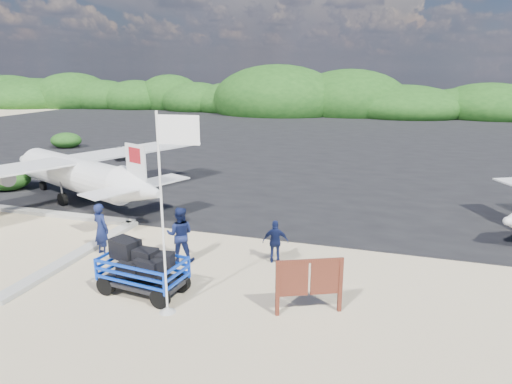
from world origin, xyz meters
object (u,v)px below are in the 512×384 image
(crew_b, at_px, (180,234))
(aircraft_small, at_px, (220,136))
(baggage_cart, at_px, (144,293))
(crew_c, at_px, (276,242))
(aircraft_large, at_px, (499,159))
(flagpole, at_px, (168,312))
(signboard, at_px, (308,313))
(crew_a, at_px, (101,229))

(crew_b, xyz_separation_m, aircraft_small, (-9.41, 27.36, -0.95))
(baggage_cart, bearing_deg, crew_c, 53.22)
(baggage_cart, relative_size, aircraft_large, 0.18)
(crew_b, bearing_deg, crew_c, 179.24)
(crew_b, distance_m, aircraft_large, 26.93)
(flagpole, bearing_deg, signboard, 16.54)
(baggage_cart, relative_size, aircraft_small, 0.40)
(baggage_cart, distance_m, crew_c, 4.53)
(crew_c, relative_size, aircraft_small, 0.22)
(aircraft_large, relative_size, aircraft_small, 2.16)
(aircraft_small, bearing_deg, crew_c, 88.21)
(flagpole, bearing_deg, baggage_cart, 146.41)
(signboard, bearing_deg, crew_b, 131.71)
(flagpole, distance_m, aircraft_small, 32.33)
(flagpole, height_order, signboard, flagpole)
(crew_a, height_order, crew_c, crew_a)
(crew_c, bearing_deg, flagpole, 50.15)
(aircraft_large, bearing_deg, baggage_cart, 84.36)
(signboard, bearing_deg, baggage_cart, 159.09)
(aircraft_large, bearing_deg, signboard, 93.08)
(signboard, height_order, crew_c, crew_c)
(flagpole, relative_size, signboard, 2.79)
(baggage_cart, bearing_deg, signboard, 10.50)
(aircraft_large, xyz_separation_m, aircraft_small, (-23.27, 4.29, 0.00))
(flagpole, distance_m, signboard, 3.78)
(baggage_cart, relative_size, crew_b, 1.39)
(baggage_cart, relative_size, crew_c, 1.78)
(crew_c, bearing_deg, baggage_cart, 32.18)
(aircraft_small, bearing_deg, crew_b, 81.96)
(crew_a, bearing_deg, crew_b, -156.13)
(flagpole, relative_size, crew_c, 3.62)
(signboard, height_order, crew_a, crew_a)
(crew_c, bearing_deg, crew_a, -3.80)
(signboard, xyz_separation_m, crew_a, (-7.69, 1.83, 0.92))
(crew_b, bearing_deg, baggage_cart, 74.41)
(crew_b, relative_size, aircraft_small, 0.29)
(crew_a, relative_size, crew_c, 1.25)
(baggage_cart, height_order, crew_c, crew_c)
(aircraft_large, bearing_deg, crew_a, 77.22)
(baggage_cart, distance_m, crew_a, 3.72)
(flagpole, bearing_deg, aircraft_large, 64.20)
(aircraft_small, bearing_deg, flagpole, 82.08)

